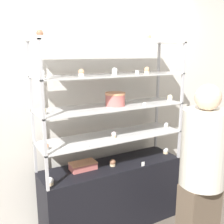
{
  "coord_description": "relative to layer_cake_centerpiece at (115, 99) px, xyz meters",
  "views": [
    {
      "loc": [
        -1.23,
        -2.19,
        1.82
      ],
      "look_at": [
        0.0,
        0.0,
        1.26
      ],
      "focal_mm": 42.0,
      "sensor_mm": 36.0,
      "label": 1
    }
  ],
  "objects": [
    {
      "name": "cupcake_15",
      "position": [
        -0.04,
        -0.05,
        0.58
      ],
      "size": [
        0.06,
        0.06,
        0.07
      ],
      "color": "white",
      "rests_on": "display_riser_top"
    },
    {
      "name": "donut_glazed",
      "position": [
        0.24,
        0.01,
        0.57
      ],
      "size": [
        0.13,
        0.13,
        0.03
      ],
      "color": "#EFE5CC",
      "rests_on": "display_riser_top"
    },
    {
      "name": "display_riser_middle",
      "position": [
        -0.03,
        0.01,
        -0.08
      ],
      "size": [
        1.47,
        0.42,
        0.31
      ],
      "color": "#B7B7BC",
      "rests_on": "display_riser_lower"
    },
    {
      "name": "price_tag_2",
      "position": [
        0.22,
        -0.18,
        -0.04
      ],
      "size": [
        0.04,
        0.0,
        0.04
      ],
      "color": "white",
      "rests_on": "display_riser_middle"
    },
    {
      "name": "price_tag_1",
      "position": [
        -0.4,
        -0.18,
        -0.35
      ],
      "size": [
        0.04,
        0.0,
        0.04
      ],
      "color": "white",
      "rests_on": "display_riser_lower"
    },
    {
      "name": "cupcake_0",
      "position": [
        -0.71,
        -0.11,
        -0.65
      ],
      "size": [
        0.06,
        0.06,
        0.07
      ],
      "color": "#CCB28C",
      "rests_on": "display_base"
    },
    {
      "name": "cupcake_14",
      "position": [
        -0.37,
        -0.06,
        0.58
      ],
      "size": [
        0.06,
        0.06,
        0.07
      ],
      "color": "white",
      "rests_on": "display_riser_top"
    },
    {
      "name": "cupcake_17",
      "position": [
        0.63,
        -0.05,
        0.58
      ],
      "size": [
        0.06,
        0.06,
        0.07
      ],
      "color": "white",
      "rests_on": "display_riser_top"
    },
    {
      "name": "price_tag_3",
      "position": [
        0.12,
        -0.18,
        0.26
      ],
      "size": [
        0.04,
        0.0,
        0.04
      ],
      "color": "white",
      "rests_on": "display_riser_upper"
    },
    {
      "name": "cupcake_7",
      "position": [
        0.66,
        -0.05,
        -0.04
      ],
      "size": [
        0.06,
        0.06,
        0.06
      ],
      "color": "white",
      "rests_on": "display_riser_middle"
    },
    {
      "name": "cupcake_13",
      "position": [
        -0.71,
        -0.03,
        0.58
      ],
      "size": [
        0.06,
        0.06,
        0.07
      ],
      "color": "beige",
      "rests_on": "display_riser_top"
    },
    {
      "name": "cupcake_12",
      "position": [
        0.66,
        -0.07,
        0.27
      ],
      "size": [
        0.05,
        0.05,
        0.07
      ],
      "color": "white",
      "rests_on": "display_riser_upper"
    },
    {
      "name": "cupcake_9",
      "position": [
        -0.37,
        -0.06,
        0.27
      ],
      "size": [
        0.05,
        0.05,
        0.07
      ],
      "color": "white",
      "rests_on": "display_riser_upper"
    },
    {
      "name": "price_tag_0",
      "position": [
        0.22,
        -0.18,
        -0.66
      ],
      "size": [
        0.04,
        0.0,
        0.04
      ],
      "color": "white",
      "rests_on": "display_base"
    },
    {
      "name": "display_riser_upper",
      "position": [
        -0.03,
        0.01,
        0.22
      ],
      "size": [
        1.47,
        0.42,
        0.31
      ],
      "color": "#B7B7BC",
      "rests_on": "display_riser_middle"
    },
    {
      "name": "cupcake_16",
      "position": [
        0.3,
        -0.1,
        0.58
      ],
      "size": [
        0.06,
        0.06,
        0.07
      ],
      "color": "white",
      "rests_on": "display_riser_top"
    },
    {
      "name": "cupcake_6",
      "position": [
        -0.72,
        -0.03,
        -0.04
      ],
      "size": [
        0.06,
        0.06,
        0.06
      ],
      "color": "white",
      "rests_on": "display_riser_middle"
    },
    {
      "name": "cupcake_5",
      "position": [
        0.64,
        -0.03,
        -0.34
      ],
      "size": [
        0.05,
        0.05,
        0.06
      ],
      "color": "beige",
      "rests_on": "display_riser_lower"
    },
    {
      "name": "cupcake_3",
      "position": [
        -0.72,
        -0.06,
        -0.34
      ],
      "size": [
        0.05,
        0.05,
        0.06
      ],
      "color": "white",
      "rests_on": "display_riser_lower"
    },
    {
      "name": "layer_cake_centerpiece",
      "position": [
        0.0,
        0.0,
        0.0
      ],
      "size": [
        0.2,
        0.2,
        0.13
      ],
      "color": "#C66660",
      "rests_on": "display_riser_middle"
    },
    {
      "name": "price_tag_4",
      "position": [
        0.36,
        -0.18,
        0.57
      ],
      "size": [
        0.04,
        0.0,
        0.04
      ],
      "color": "white",
      "rests_on": "display_riser_top"
    },
    {
      "name": "display_base",
      "position": [
        -0.03,
        0.01,
        -1.03
      ],
      "size": [
        1.47,
        0.42,
        0.71
      ],
      "color": "black",
      "rests_on": "ground_plane"
    },
    {
      "name": "display_riser_top",
      "position": [
        -0.03,
        0.01,
        0.53
      ],
      "size": [
        1.47,
        0.42,
        0.31
      ],
      "color": "#B7B7BC",
      "rests_on": "display_riser_upper"
    },
    {
      "name": "cupcake_2",
      "position": [
        0.65,
        -0.03,
        -0.65
      ],
      "size": [
        0.06,
        0.06,
        0.07
      ],
      "color": "#CCB28C",
      "rests_on": "display_base"
    },
    {
      "name": "back_wall",
      "position": [
        -0.03,
        0.36,
        -0.09
      ],
      "size": [
        8.0,
        0.05,
        2.6
      ],
      "color": "silver",
      "rests_on": "ground_plane"
    },
    {
      "name": "cupcake_1",
      "position": [
        -0.04,
        -0.03,
        -0.65
      ],
      "size": [
        0.06,
        0.06,
        0.07
      ],
      "color": "#CCB28C",
      "rests_on": "display_base"
    },
    {
      "name": "display_riser_lower",
      "position": [
        -0.03,
        0.01,
        -0.39
      ],
      "size": [
        1.47,
        0.42,
        0.31
      ],
      "color": "#B7B7BC",
      "rests_on": "display_base"
    },
    {
      "name": "customer_figure",
      "position": [
        0.39,
        -0.78,
        -0.54
      ],
      "size": [
        0.37,
        0.37,
        1.59
      ],
      "color": "brown",
      "rests_on": "ground_plane"
    },
    {
      "name": "cupcake_4",
      "position": [
        -0.04,
        -0.05,
        -0.34
      ],
      "size": [
        0.05,
        0.05,
        0.06
      ],
      "color": "#CCB28C",
      "rests_on": "display_riser_lower"
    },
    {
      "name": "sheet_cake_frosted",
      "position": [
        -0.34,
        0.04,
        -0.64
      ],
      "size": [
        0.26,
        0.14,
        0.07
      ],
      "color": "#C66660",
      "rests_on": "display_base"
    },
    {
      "name": "cupcake_10",
      "position": [
        -0.03,
        -0.04,
        0.27
      ],
      "size": [
        0.05,
        0.05,
        0.07
      ],
      "color": "white",
      "rests_on": "display_riser_upper"
    },
    {
      "name": "cupcake_8",
      "position": [
        -0.71,
        -0.03,
        0.27
      ],
      "size": [
        0.05,
        0.05,
        0.07
      ],
      "color": "white",
      "rests_on": "display_riser_upper"
    },
    {
      "name": "cupcake_11",
      "position": [
        0.32,
        -0.07,
        0.27
      ],
      "size": [
        0.05,
        0.05,
        0.07
      ],
      "color": "#CCB28C",
      "rests_on": "display_riser_upper"
    }
  ]
}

